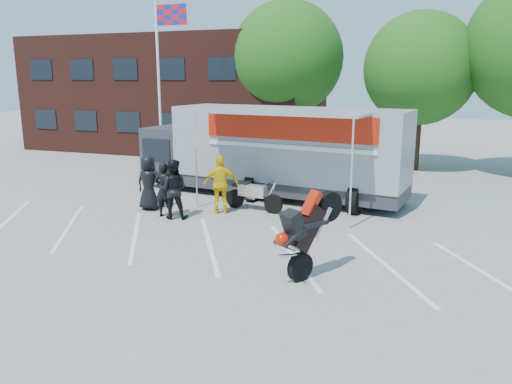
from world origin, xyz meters
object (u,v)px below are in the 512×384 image
Objects in this scene: transporter_truck at (276,197)px; spectator_leather_c at (173,189)px; flagpole at (163,66)px; spectator_leather_b at (164,190)px; tree_left at (287,58)px; stunt_bike_rider at (322,273)px; spectator_hivis at (221,184)px; tree_mid at (420,69)px; parked_motorcycle at (254,210)px; spectator_leather_a at (149,183)px.

spectator_leather_c is (-2.24, -4.04, 0.98)m from transporter_truck.
transporter_truck is (6.48, -2.97, -5.05)m from flagpole.
spectator_leather_b is 0.93× the size of spectator_leather_c.
tree_left is 17.89m from stunt_bike_rider.
spectator_leather_c is 0.98× the size of spectator_hivis.
flagpole is 4.36× the size of spectator_leather_b.
tree_left is 4.31× the size of spectator_hivis.
spectator_leather_c is at bearing -90.00° from tree_left.
tree_mid is 10.52m from transporter_truck.
flagpole is 7.37m from tree_left.
parked_motorcycle is 5.95m from stunt_bike_rider.
spectator_leather_c is at bearing -111.25° from transporter_truck.
flagpole is 8.07m from spectator_leather_a.
transporter_truck is 2.24m from parked_motorcycle.
spectator_hivis is at bearing 168.56° from stunt_bike_rider.
stunt_bike_rider is (-1.37, -15.04, -4.94)m from tree_mid.
tree_mid is 15.89m from stunt_bike_rider.
spectator_leather_c reaches higher than parked_motorcycle.
transporter_truck is 3.27m from spectator_hivis.
flagpole reaches higher than parked_motorcycle.
stunt_bike_rider is 1.21× the size of spectator_leather_b.
spectator_leather_a is (-3.58, -3.34, 0.95)m from transporter_truck.
flagpole reaches higher than spectator_leather_b.
tree_mid reaches higher than spectator_leather_a.
spectator_leather_a is at bearing -176.47° from stunt_bike_rider.
parked_motorcycle is 3.78m from spectator_leather_a.
tree_mid is at bearing -8.13° from tree_left.
tree_left is at bearing -106.99° from spectator_hivis.
spectator_leather_c reaches higher than transporter_truck.
flagpole is at bearing -125.28° from tree_left.
spectator_leather_b is (-0.37, -12.95, -4.65)m from tree_left.
spectator_leather_a is 1.16m from spectator_leather_b.
parked_motorcycle is 1.22× the size of spectator_leather_b.
tree_mid is 4.03× the size of spectator_leather_a.
spectator_leather_c reaches higher than spectator_leather_b.
transporter_truck is at bearing -128.68° from spectator_leather_b.
tree_mid is 3.47× the size of stunt_bike_rider.
stunt_bike_rider is 6.81m from spectator_leather_b.
tree_mid is (7.00, -1.00, -0.62)m from tree_left.
stunt_bike_rider is at bearing 134.06° from spectator_leather_c.
flagpole is 0.74× the size of transporter_truck.
spectator_leather_a is at bearing 117.17° from parked_motorcycle.
spectator_hivis is (2.56, 0.40, 0.05)m from spectator_leather_a.
tree_left reaches higher than flagpole.
spectator_hivis reaches higher than spectator_leather_a.
spectator_hivis is at bearing 136.87° from parked_motorcycle.
parked_motorcycle is (-4.85, -10.21, -4.94)m from tree_mid.
parked_motorcycle is at bearing -165.54° from spectator_hivis.
spectator_leather_b is 1.89m from spectator_hivis.
spectator_leather_c is at bearing 139.63° from parked_motorcycle.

